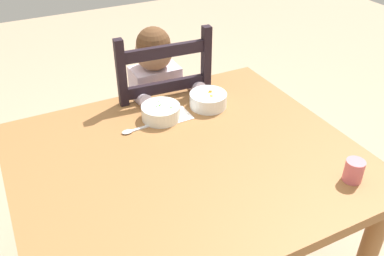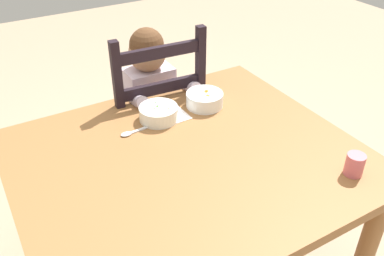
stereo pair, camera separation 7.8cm
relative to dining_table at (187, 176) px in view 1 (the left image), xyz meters
name	(u,v)px [view 1 (the left image)]	position (x,y,z in m)	size (l,w,h in m)	color
dining_table	(187,176)	(0.00, 0.00, 0.00)	(1.19, 1.04, 0.71)	#936035
dining_chair	(159,125)	(0.12, 0.56, -0.14)	(0.45, 0.45, 1.01)	black
child_figure	(158,96)	(0.13, 0.56, 0.03)	(0.32, 0.31, 0.97)	silver
bowl_of_peas	(161,112)	(0.02, 0.27, 0.13)	(0.16, 0.16, 0.06)	white
bowl_of_carrots	(208,99)	(0.23, 0.27, 0.13)	(0.16, 0.16, 0.06)	white
spoon	(132,130)	(-0.12, 0.23, 0.10)	(0.14, 0.03, 0.01)	silver
drinking_cup	(354,171)	(0.42, -0.36, 0.13)	(0.06, 0.06, 0.08)	#D46771
paper_napkin	(175,116)	(0.07, 0.26, 0.10)	(0.12, 0.11, 0.00)	white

